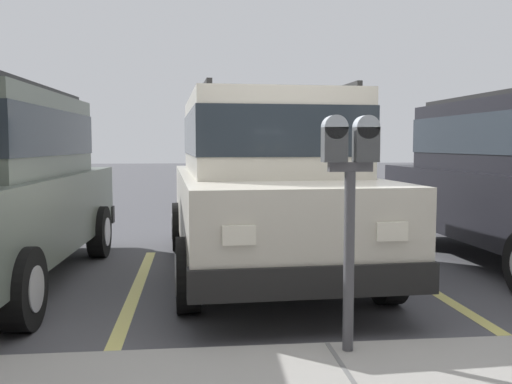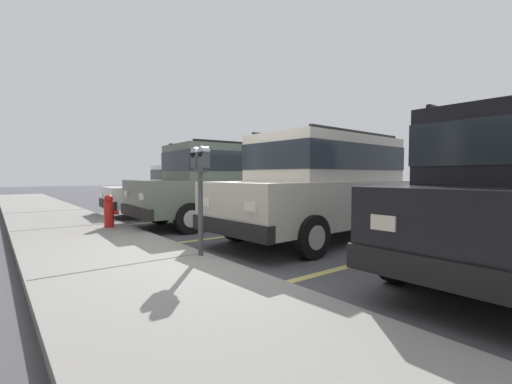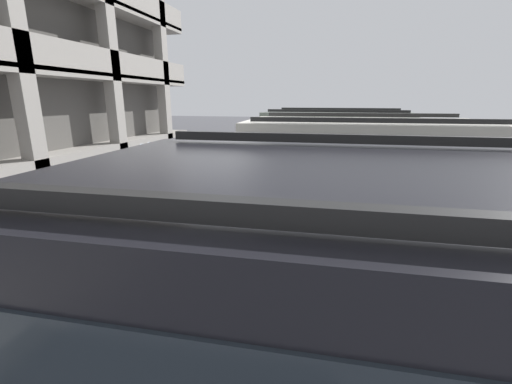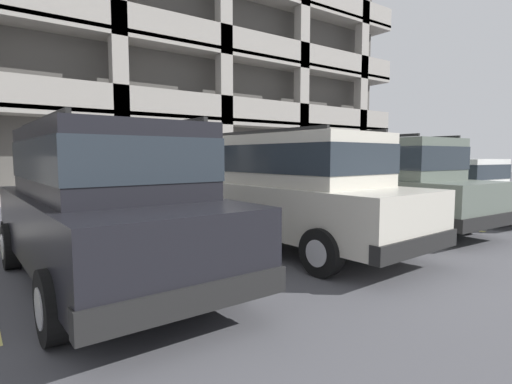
# 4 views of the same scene
# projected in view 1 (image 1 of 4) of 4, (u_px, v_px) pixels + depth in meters

# --- Properties ---
(ground_plane) EXTENTS (80.00, 80.00, 0.10)m
(ground_plane) POSITION_uv_depth(u_px,v_px,m) (320.00, 356.00, 4.05)
(ground_plane) COLOR #4C4C51
(parking_stall_lines) EXTENTS (11.82, 4.80, 0.01)m
(parking_stall_lines) POSITION_uv_depth(u_px,v_px,m) (132.00, 301.00, 5.27)
(parking_stall_lines) COLOR #DBD16B
(parking_stall_lines) RESTS_ON ground_plane
(silver_suv) EXTENTS (2.18, 4.86, 2.03)m
(silver_suv) POSITION_uv_depth(u_px,v_px,m) (262.00, 177.00, 6.44)
(silver_suv) COLOR beige
(silver_suv) RESTS_ON ground_plane
(parking_meter_near) EXTENTS (0.35, 0.12, 1.51)m
(parking_meter_near) POSITION_uv_depth(u_px,v_px,m) (350.00, 177.00, 3.61)
(parking_meter_near) COLOR #47474C
(parking_meter_near) RESTS_ON sidewalk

